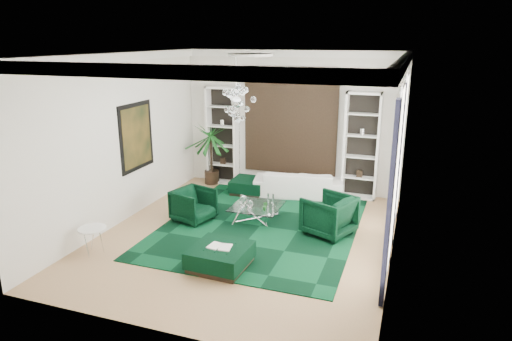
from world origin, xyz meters
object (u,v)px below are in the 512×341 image
at_px(coffee_table, 257,213).
at_px(side_table, 93,241).
at_px(ottoman_side, 249,186).
at_px(armchair_right, 329,215).
at_px(palm, 211,145).
at_px(sofa, 298,183).
at_px(armchair_left, 194,205).
at_px(ottoman_front, 220,257).

xyz_separation_m(coffee_table, side_table, (-2.49, -2.62, 0.07)).
bearing_deg(ottoman_side, armchair_right, -37.60).
bearing_deg(ottoman_side, palm, 160.26).
distance_m(sofa, armchair_left, 3.12).
distance_m(ottoman_side, ottoman_front, 4.22).
xyz_separation_m(sofa, side_table, (-2.95, -4.67, -0.08)).
xyz_separation_m(armchair_left, ottoman_side, (0.54, 2.25, -0.18)).
bearing_deg(palm, coffee_table, -46.05).
relative_size(armchair_right, coffee_table, 0.88).
xyz_separation_m(armchair_left, armchair_right, (3.09, 0.29, 0.05)).
distance_m(armchair_left, armchair_right, 3.10).
distance_m(armchair_left, side_table, 2.42).
height_order(armchair_left, armchair_right, armchair_right).
relative_size(sofa, palm, 1.02).
bearing_deg(ottoman_front, ottoman_side, 103.01).
distance_m(armchair_right, ottoman_side, 3.23).
bearing_deg(palm, armchair_left, -73.67).
height_order(armchair_left, side_table, armchair_left).
distance_m(sofa, coffee_table, 2.10).
distance_m(coffee_table, side_table, 3.61).
distance_m(sofa, side_table, 5.53).
bearing_deg(palm, armchair_right, -32.16).
xyz_separation_m(coffee_table, ottoman_front, (0.10, -2.33, 0.02)).
bearing_deg(ottoman_front, coffee_table, 92.51).
bearing_deg(ottoman_side, ottoman_front, -76.99).
bearing_deg(side_table, armchair_right, 30.23).
height_order(armchair_left, ottoman_front, armchair_left).
bearing_deg(coffee_table, ottoman_front, -87.49).
bearing_deg(coffee_table, palm, 133.95).
distance_m(ottoman_front, palm, 5.22).
height_order(armchair_left, ottoman_side, armchair_left).
height_order(sofa, ottoman_side, sofa).
xyz_separation_m(ottoman_front, side_table, (-2.59, -0.29, 0.06)).
height_order(armchair_left, coffee_table, armchair_left).
bearing_deg(armchair_right, palm, -99.28).
relative_size(armchair_left, ottoman_side, 0.94).
height_order(armchair_right, palm, palm).
relative_size(armchair_left, side_table, 1.56).
bearing_deg(ottoman_side, side_table, -110.39).
bearing_deg(coffee_table, side_table, -133.49).
bearing_deg(sofa, armchair_left, 42.73).
bearing_deg(side_table, palm, 86.46).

